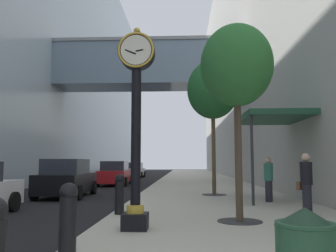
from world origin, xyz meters
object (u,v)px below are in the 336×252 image
Objects in this scene: street_clock at (136,116)px; bollard_second at (68,217)px; car_black_mid at (67,179)px; street_tree_mid_near at (213,90)px; car_silver_far at (135,170)px; car_red_near at (115,174)px; pedestrian_walking at (306,181)px; street_tree_near at (237,67)px; pedestrian_by_clock at (269,178)px; bollard_fourth at (120,193)px.

street_clock reaches higher than bollard_second.
bollard_second is 0.26× the size of car_black_mid.
street_tree_mid_near is 23.00m from car_silver_far.
car_red_near is 1.15× the size of car_silver_far.
pedestrian_walking is (4.58, 2.63, -1.58)m from street_clock.
street_tree_near reaches higher than car_black_mid.
street_tree_near is 1.07× the size of car_red_near.
car_silver_far is (-6.60, 28.83, -3.25)m from street_tree_near.
bollard_second is 11.28m from car_black_mid.
bollard_second is at bearing -122.66° from pedestrian_by_clock.
street_clock is 3.04m from bollard_fourth.
bollard_second is 0.66× the size of pedestrian_walking.
street_tree_mid_near is at bearing 73.17° from bollard_second.
bollard_second is 7.20m from pedestrian_walking.
street_clock reaches higher than car_silver_far.
street_clock is 1.04× the size of car_black_mid.
pedestrian_walking is (5.34, 4.82, 0.32)m from bollard_second.
street_clock is 1.11× the size of car_silver_far.
pedestrian_by_clock reaches higher than car_silver_far.
bollard_second is at bearing -90.00° from bollard_fourth.
street_tree_mid_near is at bearing -1.32° from car_black_mid.
bollard_fourth is 0.18× the size of street_tree_mid_near.
street_tree_near is 7.25m from street_tree_mid_near.
pedestrian_by_clock reaches higher than bollard_second.
pedestrian_walking is at bearing -69.36° from street_tree_mid_near.
pedestrian_walking is 16.63m from car_red_near.
car_red_near is 1.07× the size of car_black_mid.
car_black_mid is at bearing 117.25° from street_clock.
street_tree_near is 17.33m from car_red_near.
car_black_mid is at bearing 146.77° from pedestrian_walking.
bollard_second is at bearing -81.08° from car_red_near.
bollard_second is 32.34m from car_silver_far.
street_tree_near is 2.92× the size of pedestrian_walking.
pedestrian_by_clock is at bearing -57.54° from street_tree_mid_near.
pedestrian_by_clock is (4.20, 5.55, -1.61)m from street_clock.
car_red_near reaches higher than bollard_fourth.
street_tree_near is at bearing 46.33° from bollard_second.
pedestrian_walking reaches higher than car_black_mid.
street_tree_mid_near is at bearing -73.03° from car_silver_far.
street_tree_near is at bearing -145.43° from pedestrian_walking.
car_black_mid reaches higher than bollard_second.
street_tree_near reaches higher than car_silver_far.
bollard_fourth is at bearing 108.54° from street_clock.
car_black_mid is at bearing -94.07° from car_red_near.
car_red_near is 12.97m from car_silver_far.
car_red_near is at bearing 120.14° from pedestrian_walking.
street_tree_near reaches higher than pedestrian_walking.
pedestrian_by_clock is 0.38× the size of car_black_mid.
bollard_fourth is 5.36m from pedestrian_walking.
pedestrian_walking is at bearing 29.85° from street_clock.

